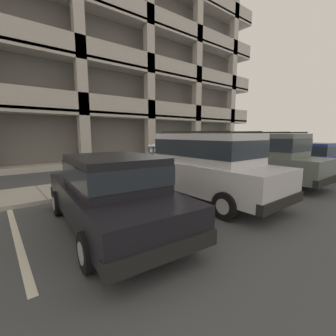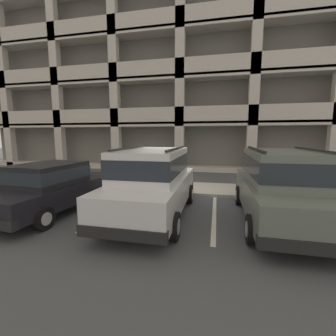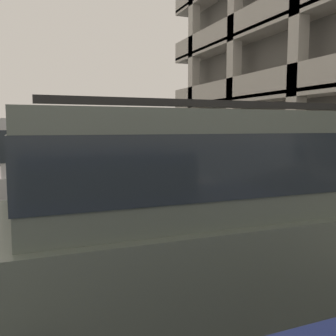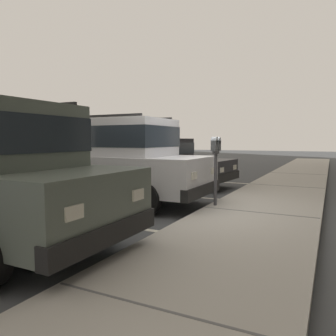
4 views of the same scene
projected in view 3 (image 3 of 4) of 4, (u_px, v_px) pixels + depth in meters
The scene contains 7 objects.
ground_plane at pixel (211, 224), 7.37m from camera, with size 80.00×80.00×0.10m.
sidewalk at pixel (266, 213), 7.84m from camera, with size 40.00×2.20×0.12m.
parking_stall_lines at pixel (179, 257), 5.34m from camera, with size 13.19×4.80×0.01m.
silver_suv at pixel (96, 170), 6.56m from camera, with size 2.03×4.78×2.03m.
red_sedan at pixel (61, 168), 9.38m from camera, with size 2.08×4.60×1.54m.
dark_hatchback at pixel (190, 211), 3.41m from camera, with size 2.03×4.79×2.03m.
parking_meter_near at pixel (220, 159), 7.63m from camera, with size 0.35×0.12×1.44m.
Camera 3 is at (6.38, -3.46, 1.85)m, focal length 40.00 mm.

